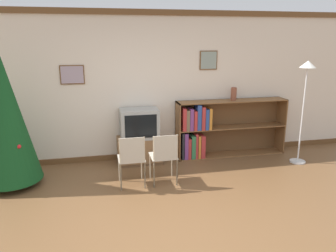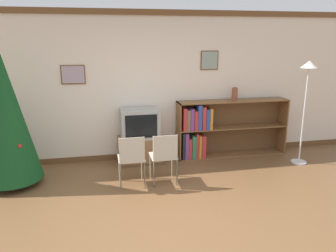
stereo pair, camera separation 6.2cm
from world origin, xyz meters
name	(u,v)px [view 1 (the left image)]	position (x,y,z in m)	size (l,w,h in m)	color
ground_plane	(175,228)	(0.00, 0.00, 0.00)	(24.00, 24.00, 0.00)	brown
wall_back	(143,87)	(0.00, 2.53, 1.35)	(8.51, 0.11, 2.70)	silver
christmas_tree	(4,114)	(-2.19, 1.70, 1.13)	(0.91, 0.91, 2.28)	maroon
tv_console	(140,150)	(-0.12, 2.23, 0.24)	(0.81, 0.45, 0.48)	brown
television	(139,124)	(-0.12, 2.23, 0.74)	(0.68, 0.44, 0.53)	#9E9E99
folding_chair_left	(132,158)	(-0.37, 1.24, 0.47)	(0.40, 0.40, 0.82)	#BCB29E
folding_chair_right	(164,155)	(0.13, 1.24, 0.47)	(0.40, 0.40, 0.82)	#BCB29E
bookshelf	(211,129)	(1.26, 2.29, 0.53)	(2.14, 0.36, 1.08)	brown
vase	(234,94)	(1.69, 2.31, 1.20)	(0.11, 0.11, 0.24)	brown
standing_lamp	(306,86)	(2.72, 1.63, 1.42)	(0.28, 0.28, 1.85)	silver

